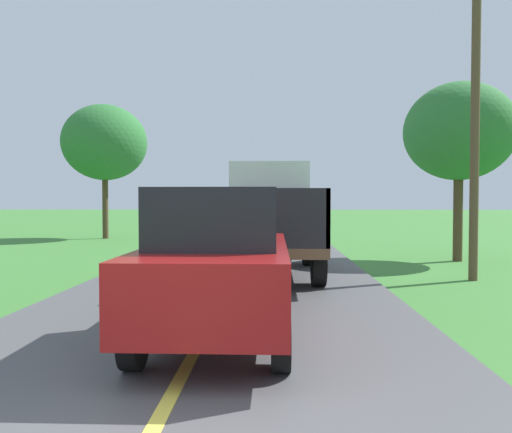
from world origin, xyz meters
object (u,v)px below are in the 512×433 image
object	(u,v)px
roadside_tree_near_left	(105,143)
roadside_tree_mid_right	(459,132)
utility_pole_roadside	(475,103)
following_car	(220,261)
banana_truck_near	(269,216)

from	to	relation	value
roadside_tree_near_left	roadside_tree_mid_right	bearing A→B (deg)	-31.69
utility_pole_roadside	following_car	distance (m)	8.10
roadside_tree_mid_right	following_car	xyz separation A→B (m)	(-6.30, -9.01, -2.87)
roadside_tree_mid_right	banana_truck_near	bearing A→B (deg)	-155.58
banana_truck_near	utility_pole_roadside	world-z (taller)	utility_pole_roadside
utility_pole_roadside	roadside_tree_near_left	world-z (taller)	utility_pole_roadside
utility_pole_roadside	banana_truck_near	bearing A→B (deg)	167.11
banana_truck_near	utility_pole_roadside	distance (m)	5.53
banana_truck_near	roadside_tree_mid_right	world-z (taller)	roadside_tree_mid_right
banana_truck_near	following_car	size ratio (longest dim) A/B	1.42
banana_truck_near	utility_pole_roadside	xyz separation A→B (m)	(4.75, -1.09, 2.63)
banana_truck_near	roadside_tree_near_left	world-z (taller)	roadside_tree_near_left
banana_truck_near	roadside_tree_near_left	bearing A→B (deg)	126.11
utility_pole_roadside	roadside_tree_mid_right	distance (m)	3.82
roadside_tree_near_left	roadside_tree_mid_right	world-z (taller)	roadside_tree_near_left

